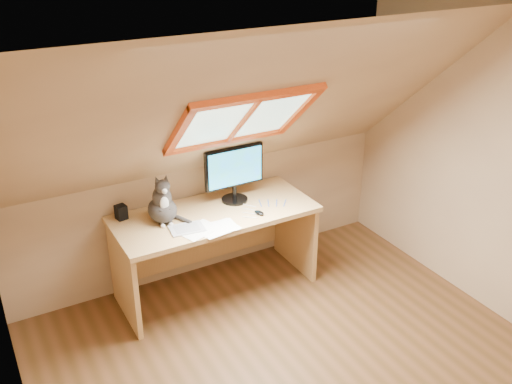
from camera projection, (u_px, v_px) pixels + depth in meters
room_shell at (337, 207)px, 3.21m from camera, size 3.52×3.52×2.41m
desk at (212, 232)px, 4.78m from camera, size 1.65×0.72×0.75m
monitor at (234, 171)px, 4.69m from camera, size 0.52×0.22×0.48m
cat at (162, 205)px, 4.41m from camera, size 0.25×0.29×0.41m
desk_speaker at (121, 212)px, 4.49m from camera, size 0.09×0.09×0.12m
graphics_tablet at (187, 229)px, 4.36m from camera, size 0.28×0.22×0.01m
mouse at (259, 213)px, 4.58m from camera, size 0.08×0.10×0.03m
papers at (207, 231)px, 4.34m from camera, size 0.35×0.30×0.01m
cables at (264, 206)px, 4.70m from camera, size 0.51×0.26×0.01m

